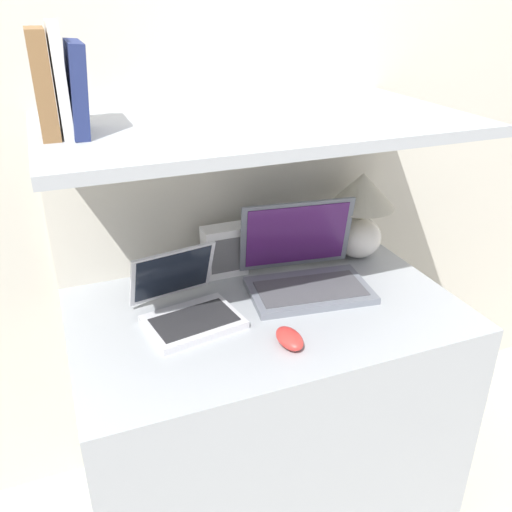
{
  "coord_description": "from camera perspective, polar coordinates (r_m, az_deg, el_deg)",
  "views": [
    {
      "loc": [
        -0.51,
        -0.88,
        1.59
      ],
      "look_at": [
        -0.03,
        0.33,
        0.95
      ],
      "focal_mm": 38.0,
      "sensor_mm": 36.0,
      "label": 1
    }
  ],
  "objects": [
    {
      "name": "table_lamp",
      "position": [
        1.81,
        10.97,
        4.97
      ],
      "size": [
        0.22,
        0.22,
        0.29
      ],
      "color": "white",
      "rests_on": "desk"
    },
    {
      "name": "laptop_small",
      "position": [
        1.49,
        -7.33,
        -5.2
      ],
      "size": [
        0.28,
        0.29,
        0.18
      ],
      "color": "silver",
      "rests_on": "desk"
    },
    {
      "name": "back_riser",
      "position": [
        1.9,
        -2.99,
        -3.93
      ],
      "size": [
        1.09,
        0.04,
        1.27
      ],
      "color": "beige",
      "rests_on": "ground_plane"
    },
    {
      "name": "book_navy",
      "position": [
        1.3,
        -18.38,
        16.37
      ],
      "size": [
        0.05,
        0.17,
        0.2
      ],
      "color": "navy",
      "rests_on": "shelf"
    },
    {
      "name": "wall_back",
      "position": [
        1.73,
        -3.92,
        13.2
      ],
      "size": [
        6.0,
        0.05,
        2.4
      ],
      "color": "beige",
      "rests_on": "ground_plane"
    },
    {
      "name": "router_box",
      "position": [
        1.7,
        -3.35,
        0.56
      ],
      "size": [
        0.14,
        0.07,
        0.16
      ],
      "color": "white",
      "rests_on": "desk"
    },
    {
      "name": "book_brown",
      "position": [
        1.3,
        -21.55,
        16.49
      ],
      "size": [
        0.04,
        0.14,
        0.22
      ],
      "color": "brown",
      "rests_on": "shelf"
    },
    {
      "name": "computer_mouse",
      "position": [
        1.39,
        3.56,
        -8.66
      ],
      "size": [
        0.06,
        0.11,
        0.04
      ],
      "color": "red",
      "rests_on": "desk"
    },
    {
      "name": "desk",
      "position": [
        1.78,
        1.05,
        -16.2
      ],
      "size": [
        1.09,
        0.67,
        0.77
      ],
      "color": "#999EA3",
      "rests_on": "ground_plane"
    },
    {
      "name": "shelf",
      "position": [
        1.42,
        0.18,
        13.71
      ],
      "size": [
        1.09,
        0.6,
        0.03
      ],
      "color": "#999EA3",
      "rests_on": "back_riser"
    },
    {
      "name": "book_white",
      "position": [
        1.3,
        -19.99,
        17.04
      ],
      "size": [
        0.02,
        0.13,
        0.24
      ],
      "color": "silver",
      "rests_on": "shelf"
    },
    {
      "name": "laptop_large",
      "position": [
        1.64,
        5.16,
        -1.53
      ],
      "size": [
        0.39,
        0.32,
        0.25
      ],
      "color": "slate",
      "rests_on": "desk"
    }
  ]
}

